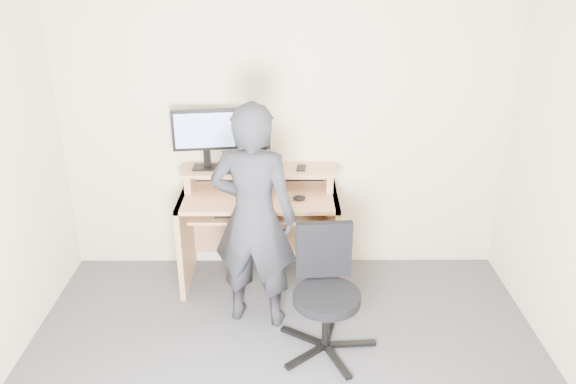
{
  "coord_description": "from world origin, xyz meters",
  "views": [
    {
      "loc": [
        0.0,
        -2.44,
        2.48
      ],
      "look_at": [
        0.02,
        1.05,
        0.95
      ],
      "focal_mm": 35.0,
      "sensor_mm": 36.0,
      "label": 1
    }
  ],
  "objects_px": {
    "office_chair": "(326,286)",
    "person": "(254,218)",
    "desk": "(260,214)",
    "monitor": "(205,134)"
  },
  "relations": [
    {
      "from": "office_chair",
      "to": "person",
      "type": "height_order",
      "value": "person"
    },
    {
      "from": "desk",
      "to": "office_chair",
      "type": "distance_m",
      "value": 1.0
    },
    {
      "from": "office_chair",
      "to": "person",
      "type": "distance_m",
      "value": 0.66
    },
    {
      "from": "monitor",
      "to": "person",
      "type": "relative_size",
      "value": 0.31
    },
    {
      "from": "desk",
      "to": "monitor",
      "type": "distance_m",
      "value": 0.76
    },
    {
      "from": "monitor",
      "to": "office_chair",
      "type": "bearing_deg",
      "value": -54.66
    },
    {
      "from": "monitor",
      "to": "person",
      "type": "bearing_deg",
      "value": -66.12
    },
    {
      "from": "monitor",
      "to": "desk",
      "type": "bearing_deg",
      "value": -16.73
    },
    {
      "from": "monitor",
      "to": "person",
      "type": "xyz_separation_m",
      "value": [
        0.39,
        -0.65,
        -0.38
      ]
    },
    {
      "from": "person",
      "to": "monitor",
      "type": "bearing_deg",
      "value": -46.91
    }
  ]
}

